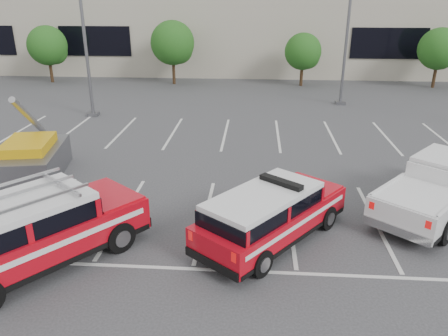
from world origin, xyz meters
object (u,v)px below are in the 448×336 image
(tree_mid_right, at_px, (304,53))
(ladder_suv, at_px, (33,236))
(light_pole_left, at_px, (83,23))
(tree_mid_left, at_px, (174,44))
(tree_left, at_px, (49,47))
(fire_chief_suv, at_px, (271,218))
(utility_rig, at_px, (27,161))
(convention_building, at_px, (244,16))
(white_pickup, at_px, (438,191))
(tree_right, at_px, (440,50))
(light_pole_mid, at_px, (348,20))

(tree_mid_right, xyz_separation_m, ladder_suv, (-9.22, -25.00, -1.62))
(light_pole_left, bearing_deg, tree_mid_left, 72.90)
(tree_left, distance_m, fire_chief_suv, 28.88)
(utility_rig, bearing_deg, convention_building, 65.18)
(tree_left, bearing_deg, white_pickup, -43.11)
(white_pickup, bearing_deg, light_pole_left, -174.48)
(tree_left, height_order, utility_rig, tree_left)
(white_pickup, xyz_separation_m, utility_rig, (-14.83, 1.80, -0.05))
(light_pole_left, distance_m, white_pickup, 19.55)
(tree_mid_left, distance_m, ladder_suv, 25.10)
(tree_left, xyz_separation_m, light_pole_left, (6.91, -10.05, 2.41))
(tree_mid_left, bearing_deg, light_pole_left, -107.10)
(tree_right, bearing_deg, white_pickup, -109.73)
(tree_mid_left, distance_m, white_pickup, 24.55)
(convention_building, distance_m, white_pickup, 31.96)
(tree_left, height_order, fire_chief_suv, tree_left)
(tree_mid_left, xyz_separation_m, light_pole_left, (-3.09, -10.05, 2.14))
(convention_building, relative_size, utility_rig, 13.99)
(tree_mid_left, bearing_deg, ladder_suv, -88.21)
(tree_mid_left, height_order, tree_mid_right, tree_mid_left)
(tree_mid_left, relative_size, light_pole_left, 0.47)
(tree_mid_right, bearing_deg, fire_chief_suv, -97.46)
(tree_mid_right, xyz_separation_m, utility_rig, (-12.37, -19.23, -1.84))
(white_pickup, bearing_deg, tree_mid_right, 137.41)
(light_pole_mid, bearing_deg, light_pole_left, -165.07)
(fire_chief_suv, relative_size, ladder_suv, 0.90)
(tree_left, relative_size, light_pole_left, 0.43)
(tree_left, bearing_deg, convention_building, 33.05)
(tree_mid_left, height_order, tree_right, tree_mid_left)
(light_pole_mid, height_order, fire_chief_suv, light_pole_mid)
(light_pole_left, bearing_deg, utility_rig, -85.51)
(tree_mid_left, xyz_separation_m, tree_mid_right, (10.00, -0.00, -0.54))
(tree_left, xyz_separation_m, tree_mid_left, (10.00, 0.00, 0.27))
(tree_left, xyz_separation_m, fire_chief_suv, (16.95, -23.30, -2.04))
(light_pole_left, height_order, fire_chief_suv, light_pole_left)
(tree_mid_right, height_order, white_pickup, tree_mid_right)
(light_pole_mid, bearing_deg, utility_rig, -137.29)
(tree_mid_right, height_order, fire_chief_suv, tree_mid_right)
(fire_chief_suv, xyz_separation_m, ladder_suv, (-6.17, -1.70, 0.15))
(white_pickup, bearing_deg, tree_left, 177.63)
(utility_rig, bearing_deg, tree_right, 30.26)
(tree_mid_right, bearing_deg, white_pickup, -83.33)
(light_pole_left, distance_m, utility_rig, 10.26)
(tree_left, xyz_separation_m, utility_rig, (7.63, -19.23, -2.11))
(tree_mid_right, height_order, tree_right, tree_right)
(tree_mid_left, distance_m, tree_right, 20.00)
(tree_left, relative_size, white_pickup, 0.76)
(tree_left, bearing_deg, ladder_suv, -66.67)
(convention_building, xyz_separation_m, tree_mid_right, (4.91, -9.82, -2.22))
(light_pole_left, distance_m, fire_chief_suv, 17.21)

